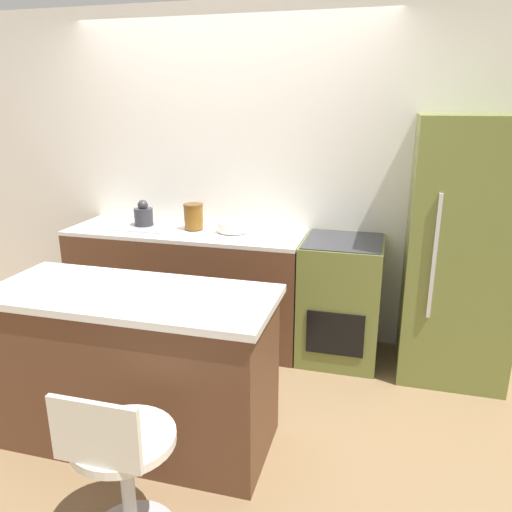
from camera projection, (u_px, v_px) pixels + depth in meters
name	position (u px, v px, depth m)	size (l,w,h in m)	color
ground_plane	(208.00, 358.00, 3.82)	(14.00, 14.00, 0.00)	#8E704C
wall_back	(231.00, 177.00, 4.04)	(8.00, 0.06, 2.60)	white
back_counter	(187.00, 285.00, 4.05)	(1.87, 0.60, 0.92)	brown
kitchen_island	(136.00, 367.00, 2.79)	(1.56, 0.65, 0.91)	brown
oven_range	(340.00, 300.00, 3.74)	(0.58, 0.61, 0.92)	olive
refrigerator	(460.00, 252.00, 3.40)	(0.70, 0.66, 1.81)	olive
stool_chair	(122.00, 469.00, 2.11)	(0.44, 0.44, 0.83)	#B7B7BC
kettle	(144.00, 215.00, 4.02)	(0.15, 0.15, 0.21)	#333338
mixing_bowl	(233.00, 227.00, 3.84)	(0.24, 0.24, 0.07)	white
canister_jar	(193.00, 216.00, 3.91)	(0.15, 0.15, 0.20)	brown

